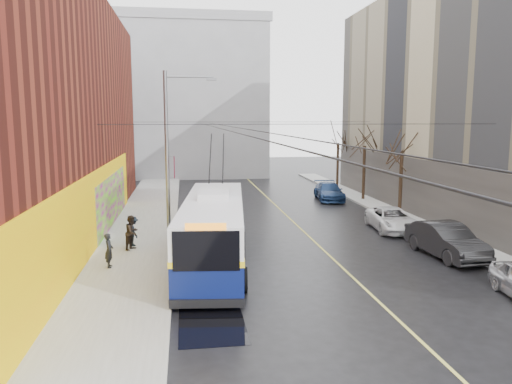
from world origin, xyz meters
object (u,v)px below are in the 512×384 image
tree_mid (365,136)px  pedestrian_a (109,250)px  streetlight_pole (170,154)px  following_car (216,203)px  pedestrian_b (132,232)px  parked_car_d (329,191)px  parked_car_c (392,219)px  pedestrian_c (133,231)px  parked_car_b (446,240)px  trolleybus (214,229)px  tree_near (402,144)px  tree_far (338,135)px

tree_mid → pedestrian_a: (-17.80, -16.64, -4.34)m
streetlight_pole → following_car: (2.86, 9.11, -4.09)m
pedestrian_b → parked_car_d: bearing=-17.9°
tree_mid → parked_car_c: bearing=-101.5°
pedestrian_b → pedestrian_c: (-0.02, 0.77, -0.10)m
streetlight_pole → parked_car_b: size_ratio=1.80×
following_car → parked_car_d: bearing=28.6°
trolleybus → pedestrian_b: bearing=153.7°
tree_near → tree_mid: tree_mid is taller
parked_car_d → pedestrian_b: pedestrian_b is taller
tree_far → tree_mid: bearing=-90.0°
parked_car_d → pedestrian_b: (-14.40, -14.31, 0.30)m
pedestrian_b → pedestrian_c: size_ratio=1.13×
tree_mid → parked_car_c: (-2.20, -10.82, -4.58)m
streetlight_pole → tree_mid: (15.14, 13.00, 0.41)m
following_car → parked_car_b: bearing=-47.9°
tree_near → following_car: (-12.28, 3.11, -4.22)m
following_car → pedestrian_c: pedestrian_c is taller
tree_far → pedestrian_c: (-17.12, -19.91, -4.22)m
streetlight_pole → pedestrian_c: size_ratio=5.86×
tree_near → tree_far: (0.00, 14.00, 0.17)m
trolleybus → parked_car_b: 11.20m
tree_near → streetlight_pole: bearing=-158.4°
tree_mid → parked_car_b: size_ratio=1.33×
tree_far → pedestrian_a: 29.89m
following_car → tree_mid: bearing=20.9°
trolleybus → pedestrian_c: (-3.96, 3.25, -0.70)m
parked_car_b → pedestrian_c: size_ratio=3.26×
tree_far → following_car: size_ratio=1.48×
parked_car_b → pedestrian_a: (-15.80, 0.07, 0.09)m
parked_car_b → tree_far: bearing=80.9°
parked_car_d → pedestrian_b: bearing=-129.1°
parked_car_b → pedestrian_b: size_ratio=2.89×
parked_car_b → pedestrian_a: pedestrian_a is taller
parked_car_d → trolleybus: bearing=-115.8°
streetlight_pole → pedestrian_c: (-1.98, 0.09, -3.93)m
parked_car_b → pedestrian_a: 15.80m
tree_far → pedestrian_a: size_ratio=4.31×
streetlight_pole → pedestrian_b: streetlight_pole is taller
streetlight_pole → parked_car_b: bearing=-15.8°
streetlight_pole → tree_near: (15.14, 6.00, 0.13)m
following_car → parked_car_c: bearing=-31.2°
tree_near → pedestrian_b: size_ratio=3.69×
tree_near → tree_mid: bearing=90.0°
parked_car_b → pedestrian_c: 15.59m
tree_near → pedestrian_c: bearing=-161.0°
parked_car_b → parked_car_c: 5.89m
tree_near → parked_car_d: size_ratio=1.30×
parked_car_b → trolleybus: bearing=172.8°
streetlight_pole → trolleybus: (1.98, -3.16, -3.23)m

